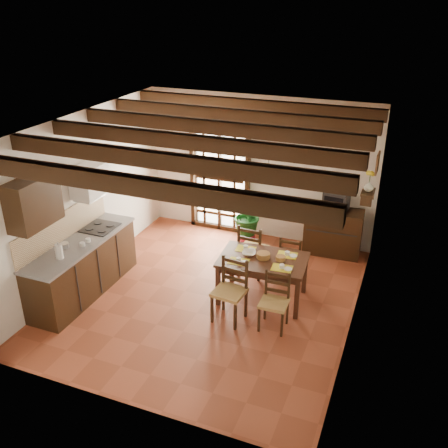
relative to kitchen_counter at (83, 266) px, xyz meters
The scene contains 25 objects.
ground_plane 2.10m from the kitchen_counter, 17.06° to the left, with size 5.00×5.00×0.00m, color brown.
room_shell 2.45m from the kitchen_counter, 17.06° to the left, with size 4.52×5.02×2.81m.
ceiling_beams 3.02m from the kitchen_counter, 17.06° to the left, with size 4.50×4.34×0.20m.
french_door 3.33m from the kitchen_counter, 69.23° to the left, with size 1.26×0.11×2.32m.
kitchen_counter is the anchor object (origin of this frame).
upper_cabinet 1.55m from the kitchen_counter, 99.72° to the right, with size 0.35×0.80×0.70m, color black.
range_hood 1.38m from the kitchen_counter, 99.79° to the left, with size 0.38×0.60×0.54m.
counter_items 0.49m from the kitchen_counter, 89.91° to the left, with size 0.50×1.43×0.25m.
dining_table 2.90m from the kitchen_counter, 17.63° to the left, with size 1.41×0.97×0.73m.
chair_near_left 2.49m from the kitchen_counter, ahead, with size 0.49×0.47×0.97m.
chair_near_right 3.16m from the kitchen_counter, ahead, with size 0.41×0.39×0.86m.
chair_far_left 2.83m from the kitchen_counter, 33.03° to the left, with size 0.47×0.45×0.97m.
chair_far_right 3.44m from the kitchen_counter, 27.60° to the left, with size 0.40×0.38×0.85m.
table_setting 2.91m from the kitchen_counter, 17.63° to the left, with size 0.99×0.66×0.09m.
table_bowl 2.69m from the kitchen_counter, 19.84° to the left, with size 0.22×0.22×0.05m, color white.
sideboard 4.51m from the kitchen_counter, 38.77° to the left, with size 1.03×0.47×0.88m, color black.
crt_tv 4.55m from the kitchen_counter, 38.71° to the left, with size 0.46×0.43×0.36m.
fuse_box 4.80m from the kitchen_counter, 41.72° to the left, with size 0.25×0.03×0.32m, color white.
plant_pot 3.30m from the kitchen_counter, 54.48° to the left, with size 0.34×0.34×0.21m, color maroon.
potted_plant 3.28m from the kitchen_counter, 54.48° to the left, with size 1.90×1.62×2.11m, color #144C19.
wall_shelf 4.76m from the kitchen_counter, 28.25° to the left, with size 0.20×0.42×0.20m.
shelf_vase 4.80m from the kitchen_counter, 28.25° to the left, with size 0.15×0.15×0.15m, color #B2BFB2.
shelf_flowers 4.85m from the kitchen_counter, 28.25° to the left, with size 0.14×0.14×0.36m.
framed_picture 4.98m from the kitchen_counter, 27.77° to the left, with size 0.03×0.32×0.32m.
pendant_lamp 3.34m from the kitchen_counter, 19.49° to the left, with size 0.36×0.36×0.84m.
Camera 1 is at (2.73, -6.26, 4.53)m, focal length 40.00 mm.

